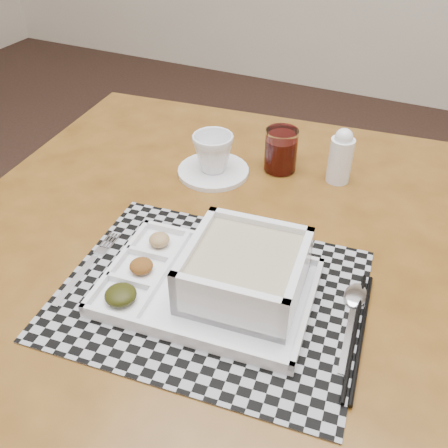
% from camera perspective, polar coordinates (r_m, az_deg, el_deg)
% --- Properties ---
extents(floor, '(5.00, 5.00, 0.00)m').
position_cam_1_polar(floor, '(1.77, -16.10, -14.22)').
color(floor, '#312018').
rests_on(floor, ground).
extents(dining_table, '(1.16, 1.16, 0.79)m').
position_cam_1_polar(dining_table, '(0.92, 0.81, -6.56)').
color(dining_table, '#54310F').
rests_on(dining_table, ground).
extents(placemat, '(0.49, 0.41, 0.00)m').
position_cam_1_polar(placemat, '(0.78, -1.51, -7.93)').
color(placemat, '#98979E').
rests_on(placemat, dining_table).
extents(serving_tray, '(0.34, 0.25, 0.09)m').
position_cam_1_polar(serving_tray, '(0.76, 0.86, -6.08)').
color(serving_tray, white).
rests_on(serving_tray, placemat).
extents(fork, '(0.04, 0.19, 0.00)m').
position_cam_1_polar(fork, '(0.85, -15.10, -4.62)').
color(fork, silver).
rests_on(fork, placemat).
extents(spoon, '(0.04, 0.18, 0.01)m').
position_cam_1_polar(spoon, '(0.79, 14.71, -8.58)').
color(spoon, silver).
rests_on(spoon, placemat).
extents(chopsticks, '(0.04, 0.24, 0.01)m').
position_cam_1_polar(chopsticks, '(0.75, 15.07, -11.98)').
color(chopsticks, black).
rests_on(chopsticks, placemat).
extents(saucer, '(0.15, 0.15, 0.01)m').
position_cam_1_polar(saucer, '(1.06, -1.23, 6.06)').
color(saucer, white).
rests_on(saucer, dining_table).
extents(cup, '(0.11, 0.11, 0.08)m').
position_cam_1_polar(cup, '(1.04, -1.26, 8.16)').
color(cup, white).
rests_on(cup, saucer).
extents(juice_glass, '(0.07, 0.07, 0.09)m').
position_cam_1_polar(juice_glass, '(1.06, 6.50, 8.18)').
color(juice_glass, white).
rests_on(juice_glass, dining_table).
extents(creamer_bottle, '(0.05, 0.05, 0.12)m').
position_cam_1_polar(creamer_bottle, '(1.04, 13.21, 7.53)').
color(creamer_bottle, white).
rests_on(creamer_bottle, dining_table).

